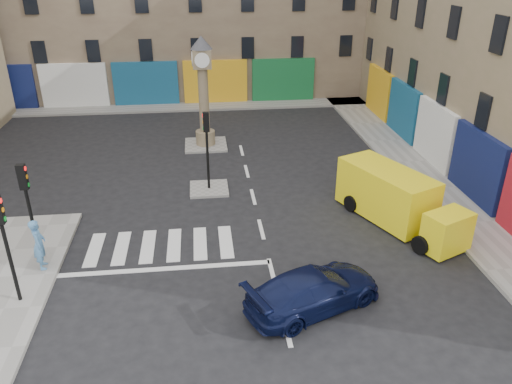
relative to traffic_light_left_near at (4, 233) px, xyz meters
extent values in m
plane|color=black|center=(8.30, -0.20, -2.62)|extent=(120.00, 120.00, 0.00)
cube|color=gray|center=(17.00, 9.80, -2.55)|extent=(2.60, 30.00, 0.15)
cube|color=gray|center=(4.30, 22.00, -2.55)|extent=(32.00, 2.40, 0.15)
cube|color=gray|center=(6.30, 7.80, -2.56)|extent=(1.80, 1.80, 0.12)
cube|color=gray|center=(6.30, 13.80, -2.56)|extent=(2.40, 2.40, 0.12)
cylinder|color=black|center=(0.00, 0.00, -1.07)|extent=(0.12, 0.12, 2.80)
cylinder|color=black|center=(0.00, 2.40, -1.07)|extent=(0.12, 0.12, 2.80)
cube|color=black|center=(0.00, 2.40, 0.78)|extent=(0.28, 0.22, 0.90)
cylinder|color=black|center=(6.30, 7.80, -1.10)|extent=(0.12, 0.12, 2.80)
cube|color=black|center=(6.30, 7.80, 0.75)|extent=(0.28, 0.22, 0.90)
cylinder|color=#867158|center=(6.30, 13.80, -2.10)|extent=(1.10, 1.10, 0.80)
cylinder|color=#867158|center=(6.30, 13.80, 0.10)|extent=(0.56, 0.56, 3.60)
cube|color=#867158|center=(6.30, 13.80, 2.40)|extent=(1.00, 1.00, 1.00)
cylinder|color=white|center=(6.30, 13.28, 2.40)|extent=(0.80, 0.06, 0.80)
cone|color=#333338|center=(6.30, 13.80, 3.25)|extent=(1.20, 1.20, 0.70)
imported|color=black|center=(9.33, -1.27, -1.96)|extent=(4.91, 3.51, 1.32)
cube|color=yellow|center=(13.64, 4.33, -1.50)|extent=(3.39, 4.68, 2.07)
cube|color=yellow|center=(14.94, 1.37, -1.77)|extent=(2.00, 1.68, 1.53)
cube|color=black|center=(14.96, 1.33, -1.41)|extent=(1.73, 1.36, 0.63)
cylinder|color=black|center=(13.97, 1.33, -2.26)|extent=(0.50, 0.75, 0.72)
cylinder|color=black|center=(15.62, 2.06, -2.26)|extent=(0.50, 0.75, 0.72)
cylinder|color=black|center=(12.38, 4.95, -2.26)|extent=(0.50, 0.75, 0.72)
cylinder|color=black|center=(14.02, 5.68, -2.26)|extent=(0.50, 0.75, 0.72)
imported|color=#558EC3|center=(0.27, 1.82, -1.53)|extent=(0.59, 0.77, 1.88)
camera|label=1|loc=(6.04, -13.72, 7.63)|focal=35.00mm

